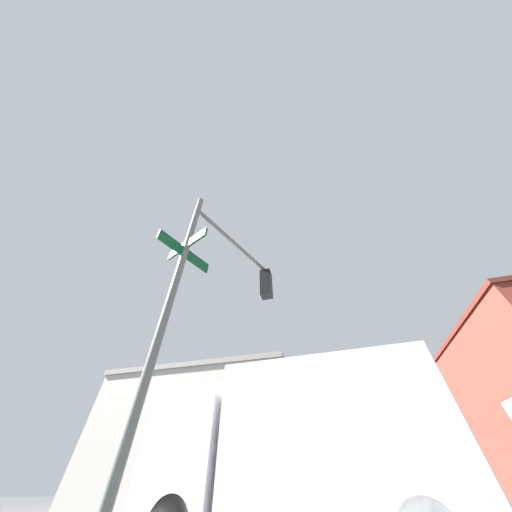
# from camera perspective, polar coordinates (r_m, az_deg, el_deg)

# --- Properties ---
(traffic_signal_near) EXTENTS (1.58, 3.05, 5.73)m
(traffic_signal_near) POSITION_cam_1_polar(r_m,az_deg,el_deg) (4.84, -6.72, -6.82)
(traffic_signal_near) COLOR slate
(traffic_signal_near) RESTS_ON ground_plane
(building_stucco) EXTENTS (15.68, 22.88, 8.41)m
(building_stucco) POSITION_cam_1_polar(r_m,az_deg,el_deg) (30.84, -6.36, -38.87)
(building_stucco) COLOR #BCB7AD
(building_stucco) RESTS_ON ground_plane
(box_truck_second) EXTENTS (7.14, 2.72, 3.48)m
(box_truck_second) POSITION_cam_1_polar(r_m,az_deg,el_deg) (7.44, 9.59, -38.00)
(box_truck_second) COLOR silver
(box_truck_second) RESTS_ON ground_plane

